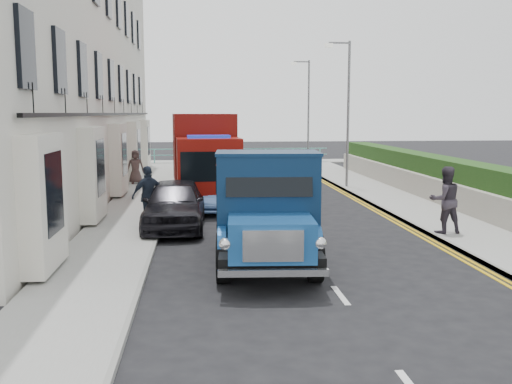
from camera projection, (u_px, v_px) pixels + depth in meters
name	position (u px, v px, depth m)	size (l,w,h in m)	color
ground	(320.00, 269.00, 13.45)	(120.00, 120.00, 0.00)	black
pavement_west	(137.00, 207.00, 21.81)	(2.40, 38.00, 0.12)	gray
pavement_east	(403.00, 203.00, 22.83)	(2.60, 38.00, 0.12)	gray
promenade	(238.00, 162.00, 42.03)	(30.00, 2.50, 0.12)	gray
sea_plane	(221.00, 142.00, 72.59)	(120.00, 120.00, 0.00)	#4C5E68
terrace_west	(41.00, 30.00, 24.35)	(6.31, 30.20, 14.25)	silver
garden_east	(450.00, 182.00, 22.90)	(1.45, 28.00, 1.75)	#B2AD9E
seafront_railing	(238.00, 156.00, 41.17)	(13.00, 0.08, 1.11)	#59B2A5
lamp_mid	(346.00, 105.00, 27.11)	(1.23, 0.18, 7.00)	slate
lamp_far	(307.00, 107.00, 36.96)	(1.23, 0.18, 7.00)	slate
bedford_lorry	(267.00, 217.00, 13.18)	(2.65, 5.93, 2.74)	black
red_lorry	(204.00, 156.00, 23.25)	(2.73, 7.02, 3.61)	black
parked_car_front	(175.00, 204.00, 18.06)	(1.86, 4.63, 1.58)	black
parked_car_mid	(205.00, 192.00, 21.64)	(1.44, 4.13, 1.36)	#648ED7
parked_car_rear	(204.00, 179.00, 24.92)	(2.16, 5.31, 1.54)	#B3B3B8
seafront_car_left	(208.00, 164.00, 33.37)	(2.27, 4.93, 1.37)	black
seafront_car_right	(256.00, 162.00, 33.28)	(1.83, 4.54, 1.55)	#AAABAE
pedestrian_east_far	(445.00, 200.00, 16.78)	(0.96, 0.75, 1.98)	#36303A
pedestrian_west_near	(149.00, 196.00, 17.95)	(1.10, 0.46, 1.88)	#1C2332
pedestrian_west_far	(135.00, 167.00, 28.55)	(0.83, 0.54, 1.69)	#3F2F2D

